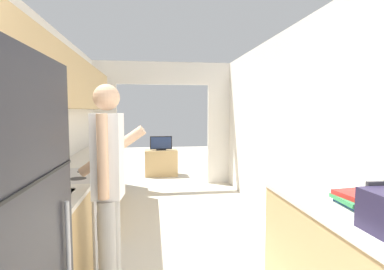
% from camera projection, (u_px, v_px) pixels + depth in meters
% --- Properties ---
extents(wall_left, '(0.38, 7.96, 2.50)m').
position_uv_depth(wall_left, '(40.00, 114.00, 2.93)').
color(wall_left, white).
rests_on(wall_left, ground_plane).
extents(wall_right, '(0.06, 7.96, 2.50)m').
position_uv_depth(wall_right, '(322.00, 139.00, 2.91)').
color(wall_right, white).
rests_on(wall_right, ground_plane).
extents(wall_far_with_doorway, '(3.14, 0.06, 2.50)m').
position_uv_depth(wall_far_with_doorway, '(163.00, 114.00, 6.08)').
color(wall_far_with_doorway, white).
rests_on(wall_far_with_doorway, ground_plane).
extents(counter_left, '(0.62, 4.17, 0.88)m').
position_uv_depth(counter_left, '(86.00, 196.00, 3.80)').
color(counter_left, tan).
rests_on(counter_left, ground_plane).
extents(range_oven, '(0.66, 0.77, 1.02)m').
position_uv_depth(range_oven, '(70.00, 218.00, 3.00)').
color(range_oven, '#B7B7BC').
rests_on(range_oven, ground_plane).
extents(person, '(0.55, 0.40, 1.72)m').
position_uv_depth(person, '(109.00, 188.00, 2.28)').
color(person, '#9E9E9E').
rests_on(person, ground_plane).
extents(book_stack, '(0.26, 0.29, 0.12)m').
position_uv_depth(book_stack, '(357.00, 202.00, 1.90)').
color(book_stack, white).
rests_on(book_stack, counter_right).
extents(tv_cabinet, '(0.75, 0.42, 0.61)m').
position_uv_depth(tv_cabinet, '(161.00, 163.00, 7.04)').
color(tv_cabinet, tan).
rests_on(tv_cabinet, ground_plane).
extents(television, '(0.51, 0.16, 0.32)m').
position_uv_depth(television, '(161.00, 143.00, 6.97)').
color(television, black).
rests_on(television, tv_cabinet).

